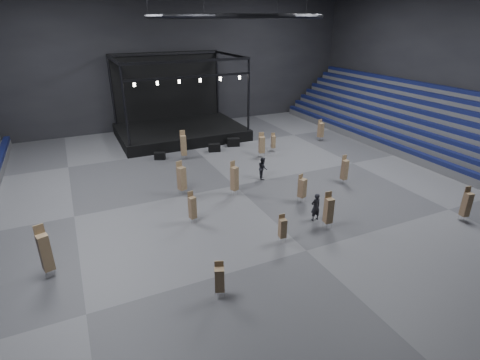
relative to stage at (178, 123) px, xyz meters
name	(u,v)px	position (x,y,z in m)	size (l,w,h in m)	color
floor	(235,186)	(0.00, -16.24, -1.45)	(50.00, 50.00, 0.00)	#505053
wall_back	(163,53)	(0.00, 4.76, 7.55)	(50.00, 0.20, 18.00)	black
wall_right	(462,60)	(25.00, -16.24, 7.55)	(0.20, 42.00, 18.00)	black
bleachers_right	(432,133)	(22.94, -16.24, 0.28)	(7.20, 40.00, 6.40)	#4B4B4D
stage	(178,123)	(0.00, 0.00, 0.00)	(14.00, 10.00, 9.20)	black
truss_ring	(234,17)	(0.00, -16.24, 11.55)	(12.30, 12.30, 5.15)	black
flight_case_left	(160,156)	(-4.11, -7.26, -1.10)	(1.06, 0.53, 0.71)	black
flight_case_mid	(214,148)	(1.65, -7.33, -1.04)	(1.22, 0.61, 0.81)	black
flight_case_right	(233,142)	(4.19, -6.53, -1.01)	(1.33, 0.67, 0.89)	black
chair_stack_0	(273,142)	(7.33, -9.77, -0.43)	(0.50, 0.50, 1.93)	silver
chair_stack_1	(219,279)	(-6.25, -28.22, -0.38)	(0.61, 0.61, 1.99)	silver
chair_stack_2	(262,144)	(5.36, -10.88, -0.12)	(0.66, 0.66, 2.51)	silver
chair_stack_3	(45,251)	(-14.00, -22.82, 0.12)	(0.68, 0.68, 3.10)	silver
chair_stack_4	(321,130)	(14.00, -8.89, -0.16)	(0.60, 0.60, 2.43)	silver
chair_stack_5	(182,178)	(-4.47, -16.00, -0.01)	(0.70, 0.70, 2.78)	silver
chair_stack_6	(345,169)	(8.56, -19.62, -0.18)	(0.46, 0.46, 2.48)	silver
chair_stack_7	(467,204)	(11.92, -28.22, -0.16)	(0.55, 0.55, 2.52)	silver
chair_stack_8	(302,187)	(3.39, -21.04, -0.27)	(0.65, 0.65, 2.22)	silver
chair_stack_9	(282,228)	(-0.83, -25.24, -0.45)	(0.45, 0.45, 1.88)	silver
chair_stack_10	(329,210)	(2.80, -25.01, -0.12)	(0.55, 0.55, 2.57)	silver
chair_stack_11	(192,207)	(-5.11, -20.56, -0.27)	(0.52, 0.52, 2.29)	silver
chair_stack_12	(183,145)	(-1.92, -8.22, 0.04)	(0.59, 0.59, 2.92)	silver
chair_stack_13	(234,178)	(-0.71, -17.71, -0.04)	(0.62, 0.62, 2.79)	silver
man_center	(316,207)	(2.67, -23.80, -0.45)	(0.73, 0.48, 2.00)	black
crew_member	(263,168)	(2.83, -15.84, -0.48)	(0.94, 0.74, 1.94)	black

